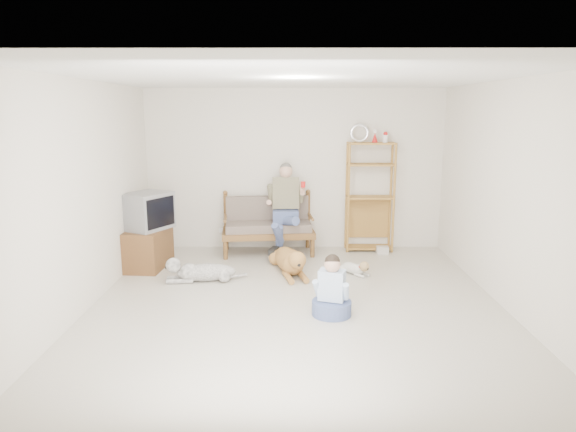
{
  "coord_description": "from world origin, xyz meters",
  "views": [
    {
      "loc": [
        -0.08,
        -5.91,
        2.34
      ],
      "look_at": [
        -0.11,
        1.0,
        0.91
      ],
      "focal_mm": 32.0,
      "sensor_mm": 36.0,
      "label": 1
    }
  ],
  "objects_px": {
    "loveseat": "(268,224)",
    "etagere": "(370,196)",
    "golden_retriever": "(290,261)",
    "tv_stand": "(148,248)"
  },
  "relations": [
    {
      "from": "golden_retriever",
      "to": "etagere",
      "type": "bearing_deg",
      "value": 30.13
    },
    {
      "from": "etagere",
      "to": "tv_stand",
      "type": "bearing_deg",
      "value": -164.42
    },
    {
      "from": "loveseat",
      "to": "tv_stand",
      "type": "relative_size",
      "value": 1.66
    },
    {
      "from": "tv_stand",
      "to": "golden_retriever",
      "type": "relative_size",
      "value": 0.67
    },
    {
      "from": "tv_stand",
      "to": "loveseat",
      "type": "bearing_deg",
      "value": 29.86
    },
    {
      "from": "etagere",
      "to": "tv_stand",
      "type": "height_order",
      "value": "etagere"
    },
    {
      "from": "loveseat",
      "to": "etagere",
      "type": "height_order",
      "value": "etagere"
    },
    {
      "from": "tv_stand",
      "to": "golden_retriever",
      "type": "distance_m",
      "value": 2.17
    },
    {
      "from": "loveseat",
      "to": "golden_retriever",
      "type": "xyz_separation_m",
      "value": [
        0.36,
        -1.1,
        -0.31
      ]
    },
    {
      "from": "loveseat",
      "to": "etagere",
      "type": "relative_size",
      "value": 0.73
    }
  ]
}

